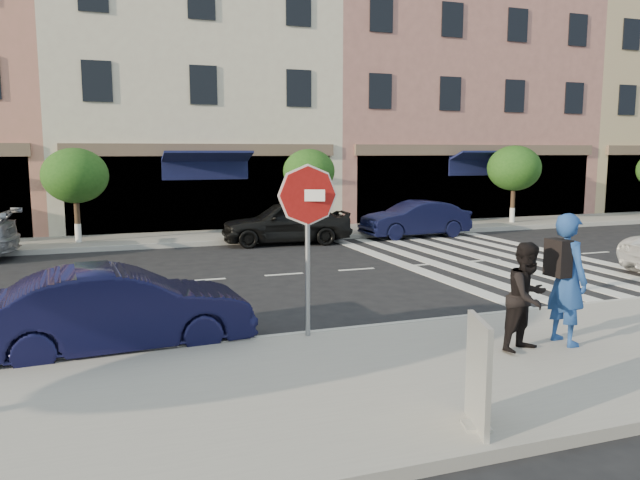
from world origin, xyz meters
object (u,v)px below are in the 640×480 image
at_px(car_near_mid, 119,309).
at_px(car_far_mid, 286,222).
at_px(poster_board, 479,375).
at_px(walker, 528,297).
at_px(stop_sign, 308,213).
at_px(photographer, 567,279).
at_px(car_far_right, 415,219).

xyz_separation_m(car_near_mid, car_far_mid, (5.75, 10.09, 0.07)).
bearing_deg(poster_board, car_near_mid, 146.31).
distance_m(walker, car_near_mid, 6.22).
relative_size(stop_sign, photographer, 1.36).
height_order(walker, poster_board, walker).
xyz_separation_m(stop_sign, car_far_right, (7.78, 10.79, -1.48)).
distance_m(walker, car_far_mid, 12.59).
bearing_deg(car_near_mid, car_far_mid, -33.25).
bearing_deg(photographer, poster_board, 122.93).
distance_m(photographer, car_far_mid, 12.53).
distance_m(stop_sign, car_far_mid, 11.25).
distance_m(walker, poster_board, 2.99).
xyz_separation_m(stop_sign, car_near_mid, (-2.86, 0.69, -1.47)).
height_order(stop_sign, poster_board, stop_sign).
height_order(car_near_mid, car_far_right, car_near_mid).
distance_m(poster_board, car_near_mid, 5.70).
bearing_deg(car_near_mid, walker, -117.30).
xyz_separation_m(car_near_mid, car_far_right, (10.65, 10.09, -0.01)).
distance_m(car_near_mid, car_far_right, 14.67).
xyz_separation_m(photographer, car_far_mid, (-0.72, 12.50, -0.43)).
height_order(stop_sign, car_near_mid, stop_sign).
height_order(walker, car_far_right, walker).
relative_size(walker, car_near_mid, 0.40).
distance_m(photographer, walker, 0.81).
bearing_deg(poster_board, photographer, 53.81).
xyz_separation_m(walker, poster_board, (-2.19, -2.01, -0.23)).
bearing_deg(poster_board, car_far_right, 82.47).
bearing_deg(car_far_right, stop_sign, -37.63).
distance_m(walker, car_far_right, 13.54).
bearing_deg(photographer, car_far_mid, 1.00).
height_order(stop_sign, car_far_mid, stop_sign).
bearing_deg(walker, stop_sign, 129.38).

